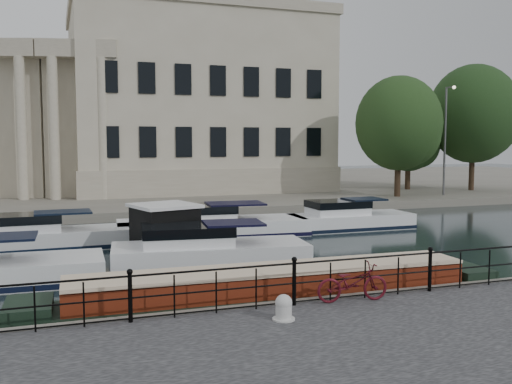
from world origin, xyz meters
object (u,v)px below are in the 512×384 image
(mooring_bollard, at_px, (284,308))
(narrowboat, at_px, (274,297))
(harbour_hut, at_px, (165,233))
(bicycle, at_px, (352,282))

(mooring_bollard, distance_m, narrowboat, 2.60)
(mooring_bollard, height_order, harbour_hut, harbour_hut)
(narrowboat, distance_m, harbour_hut, 8.43)
(narrowboat, bearing_deg, harbour_hut, 101.63)
(mooring_bollard, bearing_deg, harbour_hut, 93.97)
(bicycle, height_order, harbour_hut, harbour_hut)
(harbour_hut, bearing_deg, mooring_bollard, -101.95)
(bicycle, xyz_separation_m, narrowboat, (-1.49, 1.66, -0.68))
(harbour_hut, bearing_deg, narrowboat, -95.97)
(narrowboat, bearing_deg, mooring_bollard, -104.40)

